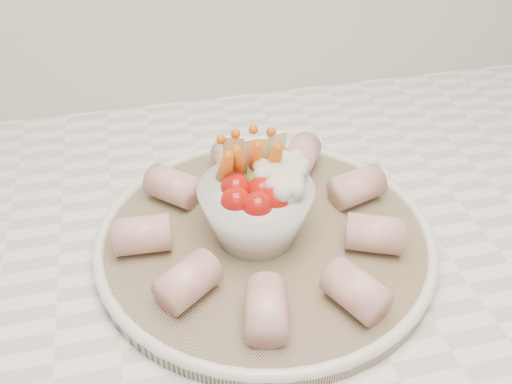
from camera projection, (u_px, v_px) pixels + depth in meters
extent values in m
cube|color=white|center=(169.00, 251.00, 0.63)|extent=(2.04, 0.62, 0.04)
cylinder|color=navy|center=(265.00, 240.00, 0.60)|extent=(0.47, 0.47, 0.01)
torus|color=silver|center=(265.00, 235.00, 0.60)|extent=(0.36, 0.36, 0.01)
sphere|color=#AB110B|center=(236.00, 202.00, 0.55)|extent=(0.03, 0.03, 0.03)
sphere|color=#AB110B|center=(257.00, 207.00, 0.54)|extent=(0.03, 0.03, 0.03)
sphere|color=#AB110B|center=(276.00, 199.00, 0.55)|extent=(0.03, 0.03, 0.03)
sphere|color=#AB110B|center=(236.00, 188.00, 0.56)|extent=(0.03, 0.03, 0.03)
sphere|color=#AB110B|center=(262.00, 191.00, 0.56)|extent=(0.03, 0.03, 0.03)
sphere|color=#526E24|center=(254.00, 181.00, 0.58)|extent=(0.02, 0.02, 0.02)
cone|color=#CA5913|center=(239.00, 166.00, 0.58)|extent=(0.03, 0.05, 0.07)
cone|color=#CA5913|center=(256.00, 161.00, 0.58)|extent=(0.03, 0.05, 0.07)
cone|color=#CA5913|center=(274.00, 164.00, 0.58)|extent=(0.02, 0.05, 0.07)
cone|color=#CA5913|center=(225.00, 172.00, 0.57)|extent=(0.03, 0.05, 0.07)
sphere|color=beige|center=(287.00, 181.00, 0.57)|extent=(0.03, 0.03, 0.03)
sphere|color=beige|center=(286.00, 193.00, 0.55)|extent=(0.03, 0.03, 0.03)
sphere|color=beige|center=(290.00, 171.00, 0.58)|extent=(0.03, 0.03, 0.03)
sphere|color=beige|center=(272.00, 178.00, 0.57)|extent=(0.03, 0.03, 0.03)
cube|color=beige|center=(246.00, 156.00, 0.59)|extent=(0.05, 0.02, 0.05)
cube|color=beige|center=(264.00, 154.00, 0.59)|extent=(0.05, 0.02, 0.05)
cylinder|color=#B75953|center=(375.00, 234.00, 0.57)|extent=(0.07, 0.06, 0.04)
cylinder|color=#B75953|center=(357.00, 187.00, 0.63)|extent=(0.06, 0.05, 0.04)
cylinder|color=#B75953|center=(300.00, 157.00, 0.68)|extent=(0.06, 0.07, 0.04)
cylinder|color=#B75953|center=(232.00, 163.00, 0.67)|extent=(0.04, 0.06, 0.04)
cylinder|color=#B75953|center=(173.00, 186.00, 0.64)|extent=(0.07, 0.07, 0.04)
cylinder|color=#B75953|center=(142.00, 235.00, 0.57)|extent=(0.06, 0.04, 0.04)
cylinder|color=#B75953|center=(188.00, 281.00, 0.52)|extent=(0.07, 0.06, 0.04)
cylinder|color=#B75953|center=(266.00, 310.00, 0.49)|extent=(0.05, 0.06, 0.04)
cylinder|color=#B75953|center=(356.00, 291.00, 0.51)|extent=(0.06, 0.07, 0.04)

